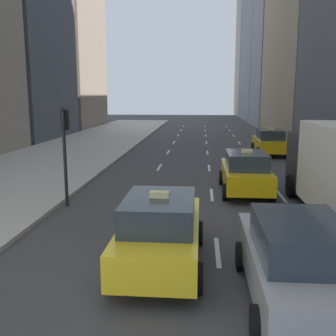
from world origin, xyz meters
TOP-DOWN VIEW (x-y plane):
  - sidewalk_left at (-7.00, 27.00)m, footprint 8.00×66.00m
  - lane_markings at (2.60, 23.00)m, footprint 5.72×56.00m
  - taxi_lead at (4.00, 14.48)m, footprint 2.02×4.40m
  - taxi_second at (6.80, 25.42)m, footprint 2.02×4.40m
  - taxi_third at (1.20, 7.07)m, footprint 2.02×4.40m
  - sedan_black_near at (4.00, 5.53)m, footprint 2.02×4.53m
  - traffic_light_pole at (-2.75, 11.95)m, footprint 0.24×0.42m

SIDE VIEW (x-z plane):
  - lane_markings at x=2.60m, z-range 0.00..0.01m
  - sidewalk_left at x=-7.00m, z-range 0.00..0.15m
  - taxi_lead at x=4.00m, z-range -0.05..1.82m
  - taxi_second at x=6.80m, z-range -0.05..1.82m
  - taxi_third at x=1.20m, z-range -0.05..1.82m
  - sedan_black_near at x=4.00m, z-range 0.01..1.77m
  - traffic_light_pole at x=-2.75m, z-range 0.61..4.21m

